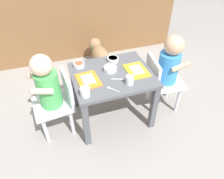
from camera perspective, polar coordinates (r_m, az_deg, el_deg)
ground_plane at (r=1.86m, az=0.00°, el=-6.85°), size 7.00×7.00×0.00m
kitchen_cabinet_back at (r=2.59m, az=-9.10°, el=20.53°), size 2.26×0.37×1.00m
dining_table at (r=1.61m, az=0.00°, el=2.07°), size 0.60×0.50×0.45m
seated_child_left at (r=1.51m, az=-16.72°, el=0.44°), size 0.31×0.31×0.70m
seated_child_right at (r=1.72m, az=15.06°, el=6.30°), size 0.31×0.31×0.69m
dog at (r=2.27m, az=-3.37°, el=9.50°), size 0.19×0.48×0.31m
food_tray_left at (r=1.50m, az=-6.57°, el=2.66°), size 0.17×0.21×0.02m
food_tray_right at (r=1.59m, az=6.77°, el=5.29°), size 0.15×0.21×0.02m
water_cup_left at (r=1.45m, az=4.89°, el=2.45°), size 0.06×0.06×0.06m
water_cup_right at (r=1.36m, az=-7.38°, el=-0.82°), size 0.06×0.06×0.06m
veggie_bowl_near at (r=1.69m, az=0.25°, el=8.35°), size 0.09×0.09×0.03m
cereal_bowl_right_side at (r=1.58m, az=-0.51°, el=5.77°), size 0.10×0.10×0.03m
veggie_bowl_far at (r=1.65m, az=-9.09°, el=6.80°), size 0.09×0.09×0.03m
spoon_by_left_tray at (r=1.50m, az=2.01°, el=2.84°), size 0.10×0.05×0.01m
spoon_by_right_tray at (r=1.41m, az=-0.08°, el=0.18°), size 0.07×0.09×0.01m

